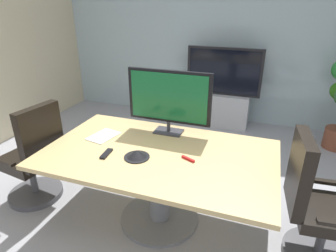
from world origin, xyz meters
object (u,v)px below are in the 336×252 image
object	(u,v)px
conference_table	(159,169)
tv_monitor	(169,98)
remote_control	(106,154)
office_chair_left	(35,162)
office_chair_right	(315,212)
wall_display_unit	(222,100)
conference_phone	(137,154)

from	to	relation	value
conference_table	tv_monitor	bearing A→B (deg)	97.36
remote_control	tv_monitor	bearing A→B (deg)	55.20
office_chair_left	office_chair_right	distance (m)	2.64
office_chair_right	office_chair_left	bearing A→B (deg)	87.94
conference_table	wall_display_unit	distance (m)	2.54
remote_control	conference_table	bearing A→B (deg)	19.84
tv_monitor	conference_phone	bearing A→B (deg)	-98.50
office_chair_left	wall_display_unit	bearing A→B (deg)	159.29
conference_phone	wall_display_unit	bearing A→B (deg)	83.89
remote_control	office_chair_right	bearing A→B (deg)	1.71
conference_table	office_chair_left	world-z (taller)	office_chair_left
conference_table	office_chair_left	size ratio (longest dim) A/B	1.87
office_chair_right	conference_table	bearing A→B (deg)	85.34
office_chair_left	wall_display_unit	distance (m)	3.04
office_chair_right	tv_monitor	xyz separation A→B (m)	(-1.37, 0.42, 0.65)
office_chair_right	conference_phone	xyz separation A→B (m)	(-1.46, -0.16, 0.32)
office_chair_right	wall_display_unit	world-z (taller)	wall_display_unit
office_chair_left	conference_phone	xyz separation A→B (m)	(1.18, -0.01, 0.32)
tv_monitor	office_chair_right	bearing A→B (deg)	-17.01
office_chair_left	tv_monitor	bearing A→B (deg)	122.14
office_chair_left	remote_control	distance (m)	0.96
conference_table	conference_phone	xyz separation A→B (m)	(-0.14, -0.15, 0.21)
tv_monitor	wall_display_unit	distance (m)	2.21
office_chair_left	office_chair_right	xyz separation A→B (m)	(2.64, 0.14, 0.00)
conference_table	office_chair_left	bearing A→B (deg)	-174.29
office_chair_left	remote_control	world-z (taller)	office_chair_left
conference_table	conference_phone	bearing A→B (deg)	-134.23
conference_table	office_chair_left	distance (m)	1.33
wall_display_unit	remote_control	distance (m)	2.80
tv_monitor	conference_phone	world-z (taller)	tv_monitor
office_chair_right	conference_phone	world-z (taller)	office_chair_right
remote_control	wall_display_unit	bearing A→B (deg)	73.45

